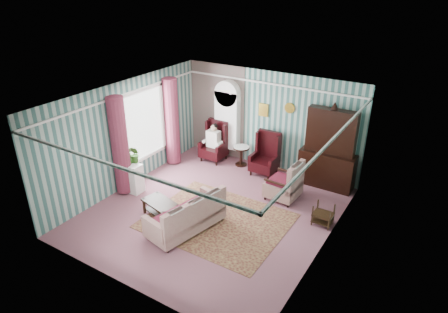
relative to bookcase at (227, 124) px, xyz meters
The scene contains 17 objects.
floor 3.34m from the bookcase, 64.58° to the right, with size 6.00×6.00×0.00m, color #804B5A.
room_shell 2.90m from the bookcase, 74.62° to the right, with size 5.53×6.02×2.91m.
bookcase is the anchor object (origin of this frame).
dresser_hutch 3.25m from the bookcase, ahead, with size 1.50×0.56×2.36m, color black.
wingback_left 0.68m from the bookcase, 122.66° to the right, with size 0.76×0.80×1.25m, color black.
wingback_right 1.63m from the bookcase, 14.57° to the right, with size 0.76×0.80×1.25m, color black.
seated_woman 0.70m from the bookcase, 122.66° to the right, with size 0.44×0.40×1.18m, color beige, non-canonical shape.
round_side_table 1.07m from the bookcase, 20.27° to the right, with size 0.50×0.50×0.60m, color black.
nest_table 4.37m from the bookcase, 26.92° to the right, with size 0.45×0.38×0.54m, color black.
plant_stand 3.39m from the bookcase, 108.49° to the right, with size 0.55×0.35×0.80m, color white.
rug 3.72m from the bookcase, 62.28° to the right, with size 3.20×2.60×0.01m, color #461E17.
sofa 4.04m from the bookcase, 72.18° to the right, with size 1.86×0.92×0.91m, color beige.
floral_armchair 2.92m from the bookcase, 27.96° to the right, with size 0.88×0.77×1.03m, color #B5A38C.
coffee_table 3.82m from the bookcase, 84.09° to the right, with size 0.91×0.51×0.40m, color black.
potted_plant_a 3.43m from the bookcase, 109.47° to the right, with size 0.33×0.29×0.37m, color #184E1A.
potted_plant_b 3.16m from the bookcase, 108.36° to the right, with size 0.26×0.21×0.48m, color #225019.
potted_plant_c 3.28m from the bookcase, 110.26° to the right, with size 0.24×0.24×0.43m, color #235019.
Camera 1 is at (4.63, -6.95, 5.48)m, focal length 32.00 mm.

